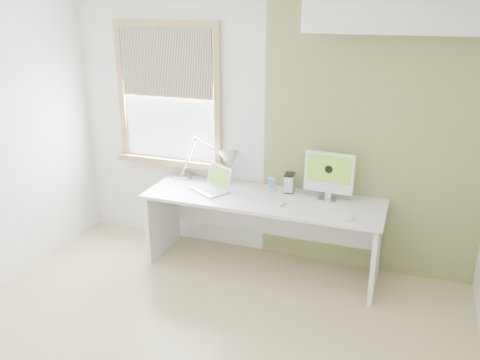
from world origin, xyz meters
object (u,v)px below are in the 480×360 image
at_px(laptop, 214,184).
at_px(desk, 264,214).
at_px(imac, 329,173).
at_px(external_drive, 289,183).
at_px(desk_lamp, 220,161).

bearing_deg(laptop, desk, 4.44).
bearing_deg(imac, laptop, -172.17).
relative_size(laptop, external_drive, 2.37).
relative_size(desk_lamp, external_drive, 4.38).
height_order(desk, imac, imac).
bearing_deg(desk, imac, 10.77).
height_order(desk_lamp, laptop, desk_lamp).
relative_size(laptop, imac, 0.93).
xyz_separation_m(desk, laptop, (-0.50, -0.04, 0.25)).
bearing_deg(imac, desk_lamp, 177.96).
xyz_separation_m(external_drive, imac, (0.38, -0.06, 0.16)).
bearing_deg(desk_lamp, laptop, -87.94).
relative_size(desk, laptop, 5.23).
relative_size(desk, imac, 4.88).
bearing_deg(imac, desk, -169.23).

